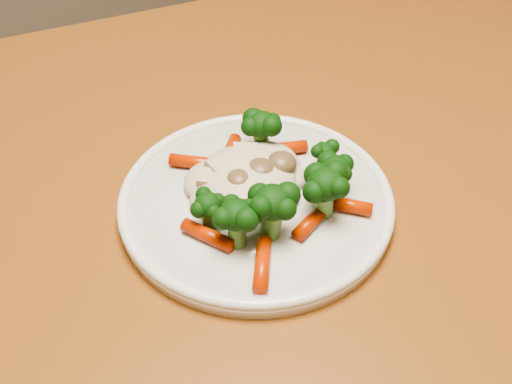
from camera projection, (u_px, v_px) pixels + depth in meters
The scene contains 3 objects.
dining_table at pixel (220, 278), 0.65m from camera, with size 1.24×0.94×0.75m.
plate at pixel (256, 203), 0.56m from camera, with size 0.24×0.24×0.01m, color white.
meal at pixel (266, 183), 0.54m from camera, with size 0.16×0.18×0.05m.
Camera 1 is at (-0.21, -0.27, 1.15)m, focal length 45.00 mm.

